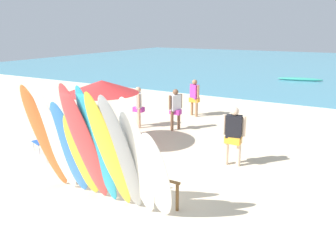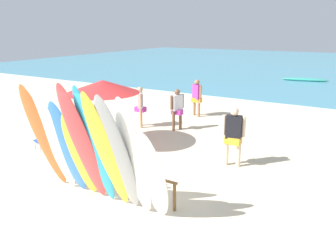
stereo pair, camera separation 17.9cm
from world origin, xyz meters
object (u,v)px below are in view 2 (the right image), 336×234
at_px(surfboard_white_1, 55,142).
at_px(surfboard_white_9, 152,177).
at_px(surfboard_yellow_3, 80,156).
at_px(surfboard_blue_2, 68,149).
at_px(surfboard_grey_7, 119,157).
at_px(beachgoer_photographing, 233,133).
at_px(surfboard_red_4, 83,145).
at_px(beach_chair_striped, 49,135).
at_px(surfboard_rack, 115,172).
at_px(beachgoer_by_water, 140,104).
at_px(surfboard_yellow_6, 107,153).
at_px(beachgoer_strolling, 177,107).
at_px(beach_chair_red, 62,145).
at_px(surfboard_orange_0, 45,138).
at_px(surfboard_white_8, 134,159).
at_px(distant_boat, 305,80).
at_px(beachgoer_midbeach, 197,95).
at_px(surfboard_teal_5, 95,148).
at_px(beach_umbrella, 103,87).
at_px(beach_chair_blue, 76,125).

height_order(surfboard_white_1, surfboard_white_9, surfboard_white_1).
bearing_deg(surfboard_yellow_3, surfboard_white_1, -173.06).
xyz_separation_m(surfboard_blue_2, surfboard_grey_7, (1.46, -0.11, 0.16)).
bearing_deg(surfboard_white_9, beachgoer_photographing, 84.56).
distance_m(surfboard_red_4, beach_chair_striped, 4.07).
height_order(surfboard_rack, beachgoer_by_water, beachgoer_by_water).
relative_size(surfboard_yellow_3, surfboard_yellow_6, 0.77).
distance_m(surfboard_rack, surfboard_yellow_6, 1.21).
xyz_separation_m(surfboard_blue_2, beach_chair_striped, (-2.89, 1.85, -0.71)).
bearing_deg(surfboard_yellow_3, beach_chair_striped, 146.51).
xyz_separation_m(beachgoer_strolling, beach_chair_red, (-1.47, -4.14, -0.44)).
bearing_deg(surfboard_white_1, beach_chair_red, 131.46).
xyz_separation_m(surfboard_white_1, surfboard_yellow_3, (0.61, 0.12, -0.24)).
distance_m(surfboard_grey_7, beach_chair_striped, 4.85).
xyz_separation_m(surfboard_yellow_6, surfboard_grey_7, (0.27, 0.02, -0.02)).
bearing_deg(surfboard_white_1, surfboard_yellow_6, -6.39).
xyz_separation_m(surfboard_orange_0, surfboard_yellow_3, (0.91, 0.14, -0.27)).
xyz_separation_m(surfboard_rack, surfboard_red_4, (-0.17, -0.76, 0.84)).
relative_size(surfboard_red_4, surfboard_grey_7, 1.04).
relative_size(surfboard_yellow_3, surfboard_white_8, 0.82).
distance_m(surfboard_blue_2, distant_boat, 20.50).
relative_size(surfboard_red_4, surfboard_white_9, 1.41).
xyz_separation_m(beachgoer_photographing, distant_boat, (-0.62, 16.94, -0.83)).
relative_size(beachgoer_midbeach, beach_chair_red, 1.88).
relative_size(surfboard_white_8, beachgoer_photographing, 1.61).
height_order(surfboard_yellow_3, beachgoer_photographing, surfboard_yellow_3).
relative_size(surfboard_yellow_6, beachgoer_photographing, 1.71).
bearing_deg(surfboard_blue_2, surfboard_white_9, -4.24).
bearing_deg(surfboard_teal_5, beach_chair_striped, 156.10).
relative_size(surfboard_orange_0, surfboard_yellow_3, 1.27).
height_order(surfboard_red_4, beach_umbrella, surfboard_red_4).
xyz_separation_m(surfboard_orange_0, beachgoer_by_water, (-1.18, 5.32, -0.41)).
xyz_separation_m(surfboard_white_8, beachgoer_strolling, (-2.18, 5.62, -0.39)).
bearing_deg(surfboard_blue_2, beachgoer_photographing, 48.65).
xyz_separation_m(surfboard_red_4, surfboard_white_9, (1.56, 0.16, -0.39)).
xyz_separation_m(surfboard_red_4, distant_boat, (1.31, 20.50, -1.24)).
relative_size(surfboard_white_9, beach_umbrella, 0.90).
xyz_separation_m(surfboard_teal_5, beachgoer_photographing, (1.64, 3.52, -0.40)).
bearing_deg(beach_umbrella, surfboard_teal_5, -51.46).
height_order(surfboard_rack, beachgoer_strolling, beachgoer_strolling).
relative_size(surfboard_white_1, beach_chair_striped, 3.17).
height_order(beachgoer_photographing, beachgoer_strolling, beachgoer_photographing).
height_order(surfboard_white_9, beachgoer_photographing, surfboard_white_9).
relative_size(surfboard_teal_5, surfboard_yellow_6, 0.99).
height_order(surfboard_yellow_6, surfboard_grey_7, surfboard_yellow_6).
height_order(surfboard_blue_2, surfboard_yellow_6, surfboard_yellow_6).
bearing_deg(beachgoer_midbeach, beachgoer_strolling, -56.48).
bearing_deg(surfboard_yellow_6, distant_boat, 89.51).
height_order(surfboard_teal_5, beach_chair_blue, surfboard_teal_5).
xyz_separation_m(surfboard_red_4, beach_chair_red, (-2.43, 1.56, -0.92)).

